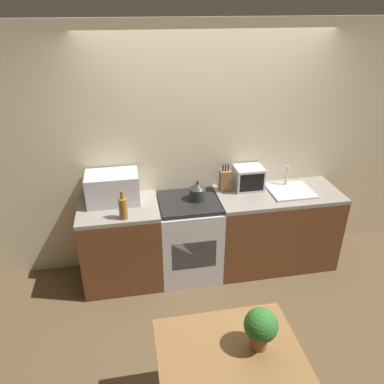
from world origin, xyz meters
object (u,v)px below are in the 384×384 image
Objects in this scene: kettle at (197,191)px; dining_table at (229,360)px; microwave at (113,188)px; stove_range at (189,237)px; bottle at (123,208)px; toaster_oven at (248,178)px.

kettle is 0.22× the size of dining_table.
microwave is at bearing 172.99° from kettle.
microwave is (-0.85, 0.10, 0.07)m from kettle.
microwave is at bearing 111.37° from dining_table.
microwave reaches higher than stove_range.
toaster_oven is (1.34, 0.39, 0.01)m from bottle.
bottle is at bearing -162.25° from kettle.
stove_range is at bearing 88.82° from dining_table.
toaster_oven is at bearing 13.93° from kettle.
bottle is 1.40m from toaster_oven.
microwave is at bearing 170.87° from stove_range.
kettle is 1.77m from dining_table.
stove_range is at bearing -170.01° from kettle.
dining_table is at bearing -91.18° from stove_range.
stove_range is 1.73× the size of microwave.
stove_range is at bearing -9.13° from microwave.
dining_table is (-0.04, -1.71, 0.18)m from stove_range.
toaster_oven is 0.32× the size of dining_table.
bottle reaches higher than dining_table.
bottle is (0.09, -0.35, -0.04)m from microwave.
microwave is (-0.75, 0.12, 0.61)m from stove_range.
toaster_oven reaches higher than dining_table.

